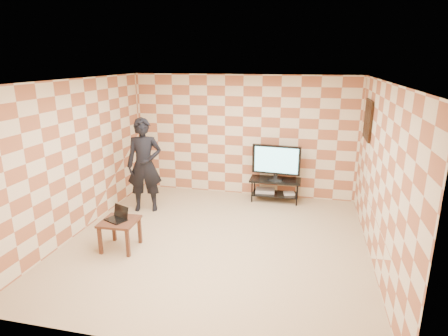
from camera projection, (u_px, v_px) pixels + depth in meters
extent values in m
plane|color=tan|center=(216.00, 242.00, 6.41)|extent=(5.00, 5.00, 0.00)
cube|color=beige|center=(243.00, 136.00, 8.37)|extent=(5.00, 0.02, 2.70)
cube|color=beige|center=(155.00, 235.00, 3.69)|extent=(5.00, 0.02, 2.70)
cube|color=beige|center=(78.00, 158.00, 6.56)|extent=(0.02, 5.00, 2.70)
cube|color=beige|center=(380.00, 177.00, 5.50)|extent=(0.02, 5.00, 2.70)
cube|color=white|center=(215.00, 81.00, 5.65)|extent=(5.00, 5.00, 0.02)
cube|color=black|center=(368.00, 120.00, 6.79)|extent=(0.04, 0.72, 0.72)
cube|color=black|center=(368.00, 120.00, 6.79)|extent=(0.04, 0.03, 0.68)
cube|color=black|center=(368.00, 120.00, 6.79)|extent=(0.04, 0.68, 0.03)
cube|color=black|center=(275.00, 180.00, 8.14)|extent=(1.09, 0.49, 0.04)
cube|color=black|center=(275.00, 194.00, 8.23)|extent=(0.98, 0.44, 0.03)
cylinder|color=black|center=(252.00, 191.00, 8.12)|extent=(0.03, 0.03, 0.50)
cylinder|color=black|center=(255.00, 186.00, 8.49)|extent=(0.03, 0.03, 0.50)
cylinder|color=black|center=(297.00, 195.00, 7.92)|extent=(0.03, 0.03, 0.50)
cylinder|color=black|center=(298.00, 189.00, 8.28)|extent=(0.03, 0.03, 0.50)
cube|color=black|center=(275.00, 178.00, 8.13)|extent=(0.32, 0.22, 0.03)
cube|color=black|center=(276.00, 176.00, 8.11)|extent=(0.08, 0.06, 0.09)
cube|color=black|center=(276.00, 160.00, 8.01)|extent=(1.04, 0.15, 0.63)
cube|color=#71D9E1|center=(276.00, 160.00, 7.97)|extent=(0.93, 0.08, 0.55)
cube|color=silver|center=(265.00, 190.00, 8.30)|extent=(0.43, 0.32, 0.07)
cube|color=silver|center=(289.00, 193.00, 8.14)|extent=(0.26, 0.21, 0.05)
cube|color=#3A2116|center=(119.00, 221.00, 6.07)|extent=(0.58, 0.58, 0.04)
cube|color=#3A2116|center=(100.00, 241.00, 5.96)|extent=(0.05, 0.05, 0.46)
cube|color=#3A2116|center=(114.00, 228.00, 6.40)|extent=(0.05, 0.05, 0.46)
cube|color=#3A2116|center=(128.00, 243.00, 5.87)|extent=(0.05, 0.05, 0.46)
cube|color=#3A2116|center=(140.00, 230.00, 6.32)|extent=(0.05, 0.05, 0.46)
cube|color=black|center=(116.00, 220.00, 6.06)|extent=(0.40, 0.35, 0.02)
cube|color=black|center=(121.00, 212.00, 6.12)|extent=(0.32, 0.18, 0.21)
imported|color=black|center=(144.00, 165.00, 7.53)|extent=(0.80, 0.63, 1.91)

